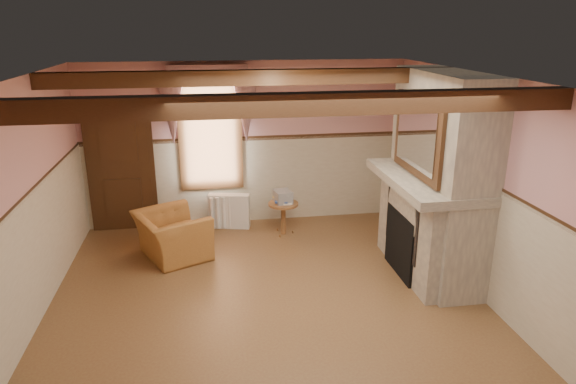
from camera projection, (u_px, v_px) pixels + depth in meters
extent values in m
cube|color=brown|center=(269.00, 305.00, 6.45)|extent=(5.50, 6.00, 0.01)
cube|color=silver|center=(266.00, 79.00, 5.57)|extent=(5.50, 6.00, 0.01)
cube|color=#CF8F8F|center=(246.00, 144.00, 8.82)|extent=(5.50, 0.02, 2.80)
cube|color=#CF8F8F|center=(326.00, 356.00, 3.20)|extent=(5.50, 0.02, 2.80)
cube|color=#CF8F8F|center=(17.00, 214.00, 5.59)|extent=(0.02, 6.00, 2.80)
cube|color=#CF8F8F|center=(485.00, 189.00, 6.43)|extent=(0.02, 6.00, 2.80)
cube|color=black|center=(405.00, 243.00, 7.18)|extent=(0.20, 0.95, 0.90)
imported|color=#9E662D|center=(172.00, 235.00, 7.71)|extent=(1.28, 1.35, 0.69)
cylinder|color=brown|center=(283.00, 218.00, 8.57)|extent=(0.65, 0.65, 0.55)
cube|color=#B7AD8C|center=(283.00, 196.00, 8.49)|extent=(0.31, 0.36, 0.20)
cube|color=silver|center=(229.00, 211.00, 8.83)|extent=(0.72, 0.33, 0.60)
imported|color=brown|center=(423.00, 170.00, 7.03)|extent=(0.38, 0.38, 0.09)
cube|color=black|center=(405.00, 154.00, 7.63)|extent=(0.14, 0.24, 0.20)
cylinder|color=gold|center=(418.00, 159.00, 7.20)|extent=(0.11, 0.11, 0.28)
cylinder|color=#B32916|center=(441.00, 179.00, 6.51)|extent=(0.06, 0.06, 0.16)
cylinder|color=yellow|center=(443.00, 182.00, 6.46)|extent=(0.06, 0.06, 0.12)
cube|color=gray|center=(439.00, 177.00, 6.94)|extent=(0.85, 2.00, 2.80)
cube|color=gray|center=(427.00, 180.00, 6.93)|extent=(1.05, 2.05, 0.12)
cube|color=silver|center=(417.00, 136.00, 6.71)|extent=(0.06, 1.44, 1.04)
cube|color=black|center=(121.00, 170.00, 8.56)|extent=(1.10, 0.10, 2.10)
cube|color=white|center=(210.00, 131.00, 8.63)|extent=(1.06, 0.08, 2.02)
cube|color=gray|center=(208.00, 96.00, 8.35)|extent=(1.30, 0.14, 1.40)
cube|color=black|center=(282.00, 105.00, 4.48)|extent=(5.50, 0.18, 0.20)
cube|color=black|center=(255.00, 77.00, 6.73)|extent=(5.50, 0.18, 0.20)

